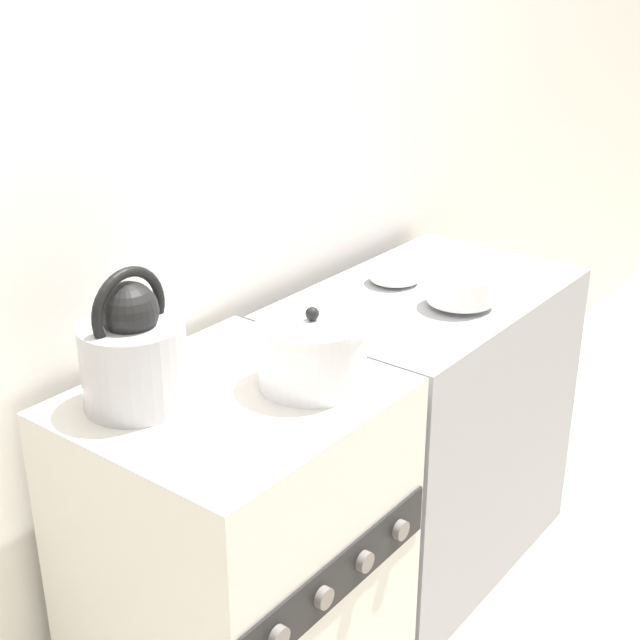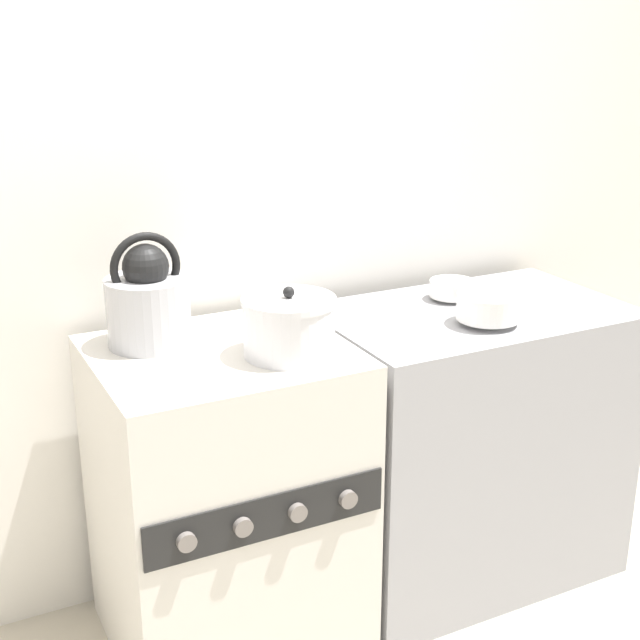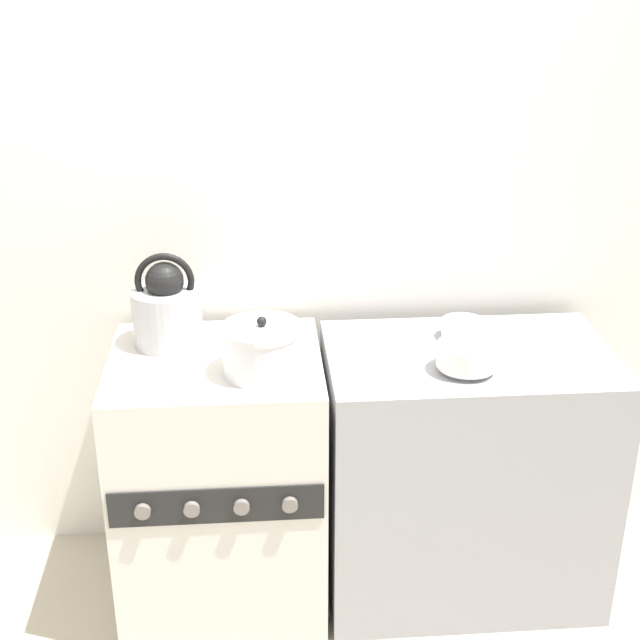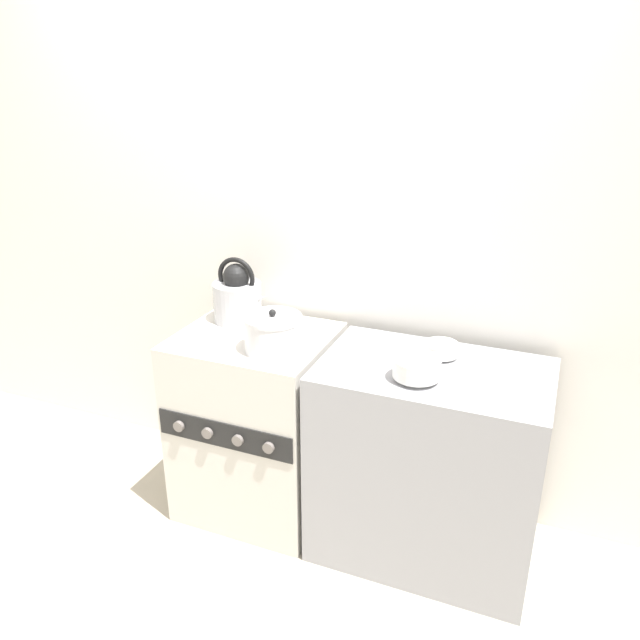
{
  "view_description": "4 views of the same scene",
  "coord_description": "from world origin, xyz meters",
  "px_view_note": "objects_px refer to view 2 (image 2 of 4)",
  "views": [
    {
      "loc": [
        -1.14,
        -0.83,
        1.66
      ],
      "look_at": [
        0.3,
        0.28,
        0.89
      ],
      "focal_mm": 50.0,
      "sensor_mm": 36.0,
      "label": 1
    },
    {
      "loc": [
        -0.69,
        -1.63,
        1.59
      ],
      "look_at": [
        0.26,
        0.26,
        0.87
      ],
      "focal_mm": 50.0,
      "sensor_mm": 36.0,
      "label": 2
    },
    {
      "loc": [
        0.12,
        -2.04,
        1.95
      ],
      "look_at": [
        0.3,
        0.27,
        0.94
      ],
      "focal_mm": 50.0,
      "sensor_mm": 36.0,
      "label": 3
    },
    {
      "loc": [
        1.13,
        -1.78,
        1.84
      ],
      "look_at": [
        0.28,
        0.31,
        0.92
      ],
      "focal_mm": 35.0,
      "sensor_mm": 36.0,
      "label": 4
    }
  ],
  "objects_px": {
    "stove": "(226,500)",
    "cooking_pot": "(289,326)",
    "small_ceramic_bowl": "(452,289)",
    "kettle": "(149,302)",
    "enamel_bowl": "(488,307)"
  },
  "relations": [
    {
      "from": "small_ceramic_bowl",
      "to": "stove",
      "type": "bearing_deg",
      "value": -172.21
    },
    {
      "from": "cooking_pot",
      "to": "enamel_bowl",
      "type": "relative_size",
      "value": 1.35
    },
    {
      "from": "stove",
      "to": "kettle",
      "type": "bearing_deg",
      "value": 138.34
    },
    {
      "from": "small_ceramic_bowl",
      "to": "enamel_bowl",
      "type": "bearing_deg",
      "value": -100.35
    },
    {
      "from": "stove",
      "to": "kettle",
      "type": "height_order",
      "value": "kettle"
    },
    {
      "from": "enamel_bowl",
      "to": "small_ceramic_bowl",
      "type": "relative_size",
      "value": 1.28
    },
    {
      "from": "stove",
      "to": "cooking_pot",
      "type": "relative_size",
      "value": 3.65
    },
    {
      "from": "stove",
      "to": "small_ceramic_bowl",
      "type": "relative_size",
      "value": 6.35
    },
    {
      "from": "stove",
      "to": "cooking_pot",
      "type": "xyz_separation_m",
      "value": [
        0.14,
        -0.1,
        0.48
      ]
    },
    {
      "from": "cooking_pot",
      "to": "stove",
      "type": "bearing_deg",
      "value": 144.79
    },
    {
      "from": "cooking_pot",
      "to": "small_ceramic_bowl",
      "type": "relative_size",
      "value": 1.74
    },
    {
      "from": "kettle",
      "to": "cooking_pot",
      "type": "xyz_separation_m",
      "value": [
        0.27,
        -0.22,
        -0.04
      ]
    },
    {
      "from": "small_ceramic_bowl",
      "to": "kettle",
      "type": "bearing_deg",
      "value": 178.76
    },
    {
      "from": "kettle",
      "to": "enamel_bowl",
      "type": "xyz_separation_m",
      "value": [
        0.84,
        -0.24,
        -0.07
      ]
    },
    {
      "from": "stove",
      "to": "kettle",
      "type": "relative_size",
      "value": 2.91
    }
  ]
}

